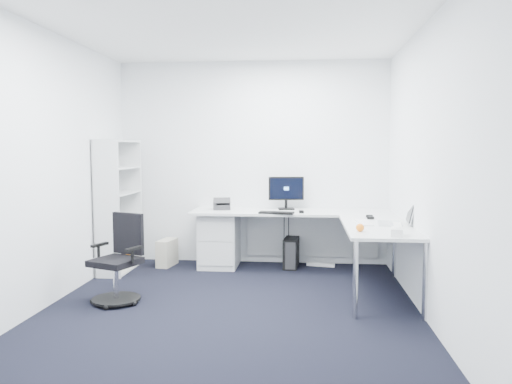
# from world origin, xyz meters

# --- Properties ---
(ground) EXTENTS (4.20, 4.20, 0.00)m
(ground) POSITION_xyz_m (0.00, 0.00, 0.00)
(ground) COLOR black
(ceiling) EXTENTS (4.20, 4.20, 0.00)m
(ceiling) POSITION_xyz_m (0.00, 0.00, 2.70)
(ceiling) COLOR white
(wall_back) EXTENTS (3.60, 0.02, 2.70)m
(wall_back) POSITION_xyz_m (0.00, 2.10, 1.35)
(wall_back) COLOR white
(wall_back) RESTS_ON ground
(wall_front) EXTENTS (3.60, 0.02, 2.70)m
(wall_front) POSITION_xyz_m (0.00, -2.10, 1.35)
(wall_front) COLOR white
(wall_front) RESTS_ON ground
(wall_left) EXTENTS (0.02, 4.20, 2.70)m
(wall_left) POSITION_xyz_m (-1.80, 0.00, 1.35)
(wall_left) COLOR white
(wall_left) RESTS_ON ground
(wall_right) EXTENTS (0.02, 4.20, 2.70)m
(wall_right) POSITION_xyz_m (1.80, 0.00, 1.35)
(wall_right) COLOR white
(wall_right) RESTS_ON ground
(l_desk) EXTENTS (2.57, 1.44, 0.75)m
(l_desk) POSITION_xyz_m (0.55, 1.40, 0.38)
(l_desk) COLOR silver
(l_desk) RESTS_ON ground
(drawer_pedestal) EXTENTS (0.48, 0.60, 0.74)m
(drawer_pedestal) POSITION_xyz_m (-0.41, 1.80, 0.37)
(drawer_pedestal) COLOR silver
(drawer_pedestal) RESTS_ON ground
(bookshelf) EXTENTS (0.32, 0.83, 1.65)m
(bookshelf) POSITION_xyz_m (-1.62, 1.45, 0.83)
(bookshelf) COLOR silver
(bookshelf) RESTS_ON ground
(task_chair) EXTENTS (0.64, 0.64, 0.89)m
(task_chair) POSITION_xyz_m (-1.17, 0.15, 0.44)
(task_chair) COLOR black
(task_chair) RESTS_ON ground
(black_pc_tower) EXTENTS (0.21, 0.41, 0.38)m
(black_pc_tower) POSITION_xyz_m (0.53, 1.82, 0.19)
(black_pc_tower) COLOR black
(black_pc_tower) RESTS_ON ground
(beige_pc_tower) EXTENTS (0.22, 0.39, 0.35)m
(beige_pc_tower) POSITION_xyz_m (-1.10, 1.75, 0.17)
(beige_pc_tower) COLOR beige
(beige_pc_tower) RESTS_ON ground
(power_strip) EXTENTS (0.37, 0.12, 0.04)m
(power_strip) POSITION_xyz_m (0.92, 1.92, 0.02)
(power_strip) COLOR white
(power_strip) RESTS_ON ground
(monitor) EXTENTS (0.48, 0.22, 0.44)m
(monitor) POSITION_xyz_m (0.46, 1.89, 0.97)
(monitor) COLOR black
(monitor) RESTS_ON l_desk
(black_keyboard) EXTENTS (0.44, 0.21, 0.02)m
(black_keyboard) POSITION_xyz_m (0.36, 1.47, 0.76)
(black_keyboard) COLOR black
(black_keyboard) RESTS_ON l_desk
(mouse) EXTENTS (0.06, 0.10, 0.03)m
(mouse) POSITION_xyz_m (0.66, 1.56, 0.77)
(mouse) COLOR black
(mouse) RESTS_ON l_desk
(desk_phone) EXTENTS (0.26, 0.26, 0.15)m
(desk_phone) POSITION_xyz_m (-0.38, 1.82, 0.83)
(desk_phone) COLOR #2A2A2C
(desk_phone) RESTS_ON l_desk
(laptop) EXTENTS (0.38, 0.37, 0.25)m
(laptop) POSITION_xyz_m (1.59, 0.71, 0.87)
(laptop) COLOR silver
(laptop) RESTS_ON l_desk
(white_keyboard) EXTENTS (0.17, 0.44, 0.01)m
(white_keyboard) POSITION_xyz_m (1.33, 0.77, 0.76)
(white_keyboard) COLOR white
(white_keyboard) RESTS_ON l_desk
(headphones) EXTENTS (0.12, 0.19, 0.05)m
(headphones) POSITION_xyz_m (1.45, 1.16, 0.78)
(headphones) COLOR black
(headphones) RESTS_ON l_desk
(orange_fruit) EXTENTS (0.08, 0.08, 0.08)m
(orange_fruit) POSITION_xyz_m (1.23, 0.21, 0.79)
(orange_fruit) COLOR orange
(orange_fruit) RESTS_ON l_desk
(tissue_box) EXTENTS (0.14, 0.22, 0.07)m
(tissue_box) POSITION_xyz_m (1.55, 0.02, 0.79)
(tissue_box) COLOR white
(tissue_box) RESTS_ON l_desk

